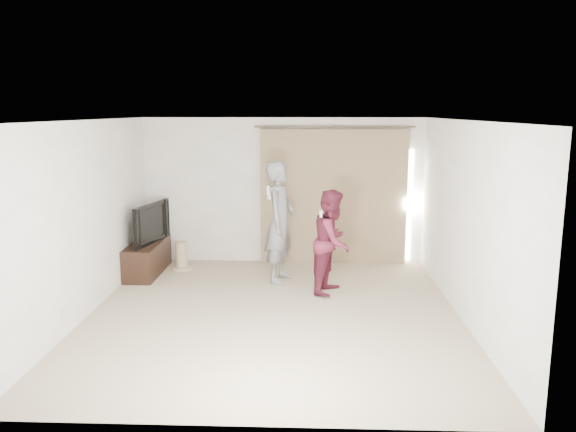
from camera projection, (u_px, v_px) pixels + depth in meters
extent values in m
plane|color=tan|center=(274.00, 314.00, 7.61)|extent=(5.50, 5.50, 0.00)
cube|color=white|center=(283.00, 191.00, 10.07)|extent=(5.00, 0.04, 2.60)
cube|color=white|center=(86.00, 219.00, 7.46)|extent=(0.04, 5.50, 2.60)
cube|color=silver|center=(99.00, 221.00, 7.87)|extent=(0.02, 0.08, 0.12)
cube|color=silver|center=(64.00, 315.00, 6.77)|extent=(0.02, 0.08, 0.12)
cube|color=silver|center=(273.00, 120.00, 7.13)|extent=(5.00, 5.50, 0.01)
cube|color=#8B7555|center=(333.00, 197.00, 9.98)|extent=(2.60, 0.10, 2.40)
cylinder|color=brown|center=(334.00, 127.00, 9.75)|extent=(2.80, 0.03, 0.03)
cube|color=white|center=(409.00, 206.00, 10.00)|extent=(0.08, 0.04, 2.00)
cube|color=black|center=(147.00, 258.00, 9.50)|extent=(0.48, 1.39, 0.53)
imported|color=black|center=(146.00, 223.00, 9.39)|extent=(0.39, 1.18, 0.67)
cylinder|color=tan|center=(182.00, 268.00, 9.75)|extent=(0.37, 0.37, 0.06)
cylinder|color=tan|center=(181.00, 254.00, 9.70)|extent=(0.21, 0.21, 0.43)
imported|color=slate|center=(280.00, 222.00, 8.95)|extent=(0.63, 0.81, 1.95)
cube|color=silver|center=(268.00, 190.00, 8.76)|extent=(0.04, 0.04, 0.14)
cube|color=silver|center=(269.00, 197.00, 9.00)|extent=(0.05, 0.05, 0.09)
imported|color=maroon|center=(333.00, 241.00, 8.42)|extent=(0.82, 0.92, 1.57)
cube|color=silver|center=(321.00, 215.00, 8.25)|extent=(0.04, 0.04, 0.14)
cube|color=silver|center=(321.00, 219.00, 8.48)|extent=(0.05, 0.05, 0.09)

